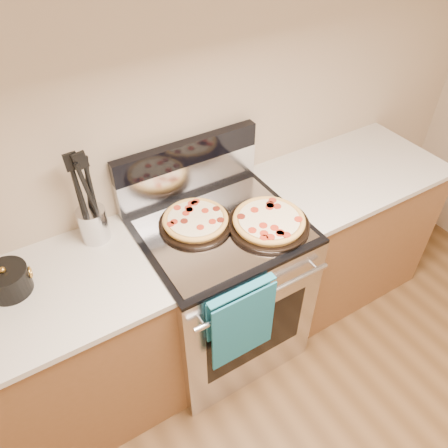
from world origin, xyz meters
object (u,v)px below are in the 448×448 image
range_body (221,290)px  utensil_crock (94,224)px  saucepan (8,282)px  pepperoni_pizza_back (195,221)px  pepperoni_pizza_front (269,222)px

range_body → utensil_crock: bearing=155.3°
saucepan → pepperoni_pizza_back: bearing=-3.5°
range_body → pepperoni_pizza_front: size_ratio=2.37×
pepperoni_pizza_front → saucepan: bearing=168.0°
utensil_crock → saucepan: (-0.40, -0.12, -0.03)m
range_body → pepperoni_pizza_back: 0.51m
pepperoni_pizza_back → utensil_crock: size_ratio=2.13×
range_body → pepperoni_pizza_back: pepperoni_pizza_back is taller
pepperoni_pizza_back → utensil_crock: utensil_crock is taller
pepperoni_pizza_front → utensil_crock: utensil_crock is taller
pepperoni_pizza_front → utensil_crock: bearing=153.2°
utensil_crock → saucepan: bearing=-162.7°
pepperoni_pizza_front → saucepan: 1.14m
pepperoni_pizza_back → pepperoni_pizza_front: size_ratio=0.91×
utensil_crock → saucepan: size_ratio=0.95×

